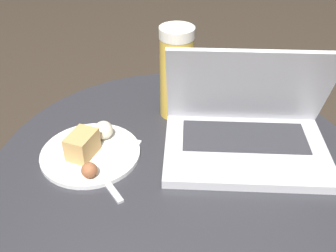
{
  "coord_description": "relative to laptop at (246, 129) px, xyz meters",
  "views": [
    {
      "loc": [
        0.14,
        -0.57,
        1.03
      ],
      "look_at": [
        -0.03,
        0.01,
        0.6
      ],
      "focal_mm": 42.0,
      "sensor_mm": 36.0,
      "label": 1
    }
  ],
  "objects": [
    {
      "name": "napkin",
      "position": [
        -0.28,
        -0.1,
        -0.04
      ],
      "size": [
        0.15,
        0.11,
        0.0
      ],
      "color": "white",
      "rests_on": "table"
    },
    {
      "name": "fork",
      "position": [
        -0.27,
        -0.14,
        -0.04
      ],
      "size": [
        0.16,
        0.15,
        0.0
      ],
      "color": "silver",
      "rests_on": "table"
    },
    {
      "name": "table",
      "position": [
        -0.11,
        -0.08,
        -0.15
      ],
      "size": [
        0.73,
        0.73,
        0.53
      ],
      "color": "#9E9EA3",
      "rests_on": "ground_plane"
    },
    {
      "name": "snack_plate",
      "position": [
        -0.29,
        -0.11,
        -0.03
      ],
      "size": [
        0.2,
        0.2,
        0.06
      ],
      "color": "white",
      "rests_on": "table"
    },
    {
      "name": "beer_glass",
      "position": [
        -0.17,
        0.08,
        0.06
      ],
      "size": [
        0.07,
        0.07,
        0.21
      ],
      "color": "gold",
      "rests_on": "table"
    },
    {
      "name": "laptop",
      "position": [
        0.0,
        0.0,
        0.0
      ],
      "size": [
        0.36,
        0.28,
        0.21
      ],
      "color": "silver",
      "rests_on": "table"
    }
  ]
}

